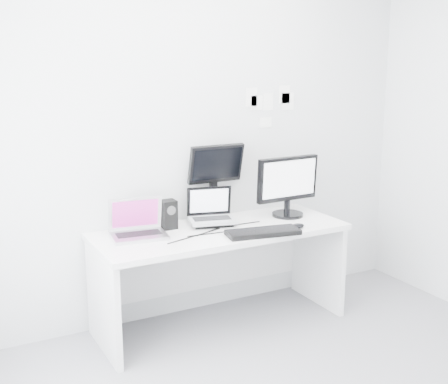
{
  "coord_description": "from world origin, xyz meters",
  "views": [
    {
      "loc": [
        -1.89,
        -2.35,
        1.94
      ],
      "look_at": [
        0.02,
        1.23,
        1.0
      ],
      "focal_mm": 47.89,
      "sensor_mm": 36.0,
      "label": 1
    }
  ],
  "objects": [
    {
      "name": "samsung_monitor",
      "position": [
        0.62,
        1.31,
        0.97
      ],
      "size": [
        0.53,
        0.25,
        0.48
      ],
      "primitive_type": "cube",
      "rotation": [
        0.0,
        0.0,
        0.03
      ],
      "color": "black",
      "rests_on": "desk"
    },
    {
      "name": "wall_note_2",
      "position": [
        0.75,
        1.59,
        1.63
      ],
      "size": [
        0.1,
        0.0,
        0.14
      ],
      "primitive_type": "cube",
      "color": "white",
      "rests_on": "back_wall"
    },
    {
      "name": "back_wall",
      "position": [
        0.0,
        1.6,
        1.35
      ],
      "size": [
        3.6,
        0.0,
        3.6
      ],
      "primitive_type": "plane",
      "rotation": [
        1.57,
        0.0,
        0.0
      ],
      "color": "silver",
      "rests_on": "ground"
    },
    {
      "name": "rear_monitor",
      "position": [
        0.1,
        1.53,
        1.02
      ],
      "size": [
        0.43,
        0.15,
        0.58
      ],
      "primitive_type": "cube",
      "rotation": [
        0.0,
        0.0,
        -0.0
      ],
      "color": "black",
      "rests_on": "desk"
    },
    {
      "name": "wall_note_4",
      "position": [
        0.78,
        1.59,
        1.58
      ],
      "size": [
        0.11,
        0.0,
        0.13
      ],
      "primitive_type": "cube",
      "color": "white",
      "rests_on": "back_wall"
    },
    {
      "name": "wall_note_0",
      "position": [
        0.45,
        1.59,
        1.62
      ],
      "size": [
        0.1,
        0.0,
        0.14
      ],
      "primitive_type": "cube",
      "color": "white",
      "rests_on": "back_wall"
    },
    {
      "name": "dell_laptop",
      "position": [
        -0.01,
        1.36,
        0.87
      ],
      "size": [
        0.38,
        0.33,
        0.27
      ],
      "primitive_type": "cube",
      "rotation": [
        0.0,
        0.0,
        -0.25
      ],
      "color": "#A0A2A6",
      "rests_on": "desk"
    },
    {
      "name": "macbook",
      "position": [
        -0.58,
        1.32,
        0.87
      ],
      "size": [
        0.4,
        0.32,
        0.27
      ],
      "primitive_type": "cube",
      "rotation": [
        0.0,
        0.0,
        -0.13
      ],
      "color": "#B6B6BB",
      "rests_on": "desk"
    },
    {
      "name": "wall_note_5",
      "position": [
        0.5,
        1.59,
        1.58
      ],
      "size": [
        0.1,
        0.0,
        0.11
      ],
      "primitive_type": "cube",
      "color": "white",
      "rests_on": "back_wall"
    },
    {
      "name": "wall_note_3",
      "position": [
        0.58,
        1.59,
        1.42
      ],
      "size": [
        0.11,
        0.0,
        0.08
      ],
      "primitive_type": "cube",
      "color": "white",
      "rests_on": "back_wall"
    },
    {
      "name": "mouse",
      "position": [
        0.49,
        1.0,
        0.75
      ],
      "size": [
        0.11,
        0.07,
        0.03
      ],
      "primitive_type": "ellipsoid",
      "rotation": [
        0.0,
        0.0,
        -0.02
      ],
      "color": "black",
      "rests_on": "desk"
    },
    {
      "name": "desk",
      "position": [
        0.0,
        1.25,
        0.36
      ],
      "size": [
        1.8,
        0.7,
        0.73
      ],
      "primitive_type": "cube",
      "color": "white",
      "rests_on": "ground"
    },
    {
      "name": "speaker",
      "position": [
        -0.32,
        1.43,
        0.83
      ],
      "size": [
        0.11,
        0.11,
        0.21
      ],
      "primitive_type": "cube",
      "rotation": [
        0.0,
        0.0,
        0.11
      ],
      "color": "black",
      "rests_on": "desk"
    },
    {
      "name": "keyboard",
      "position": [
        0.19,
        0.99,
        0.75
      ],
      "size": [
        0.53,
        0.26,
        0.03
      ],
      "primitive_type": "cube",
      "rotation": [
        0.0,
        0.0,
        -0.17
      ],
      "color": "black",
      "rests_on": "desk"
    },
    {
      "name": "wall_note_1",
      "position": [
        0.6,
        1.59,
        1.58
      ],
      "size": [
        0.09,
        0.0,
        0.13
      ],
      "primitive_type": "cube",
      "color": "white",
      "rests_on": "back_wall"
    }
  ]
}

